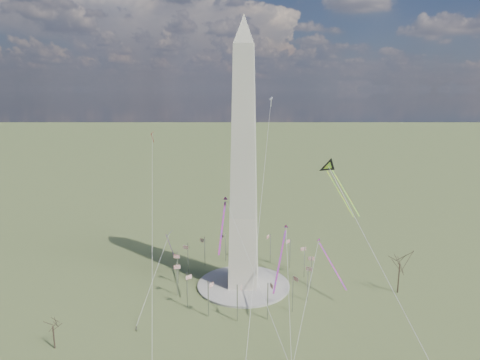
# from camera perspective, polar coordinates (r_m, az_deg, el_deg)

# --- Properties ---
(ground) EXTENTS (2000.00, 2000.00, 0.00)m
(ground) POSITION_cam_1_polar(r_m,az_deg,el_deg) (172.34, 0.47, -13.92)
(ground) COLOR #4C5F2F
(ground) RESTS_ON ground
(plaza) EXTENTS (36.00, 36.00, 0.80)m
(plaza) POSITION_cam_1_polar(r_m,az_deg,el_deg) (172.17, 0.47, -13.80)
(plaza) COLOR #9F9B91
(plaza) RESTS_ON ground
(washington_monument) EXTENTS (15.56, 15.56, 100.00)m
(washington_monument) POSITION_cam_1_polar(r_m,az_deg,el_deg) (157.42, 0.50, 1.98)
(washington_monument) COLOR beige
(washington_monument) RESTS_ON plaza
(flagpole_ring) EXTENTS (54.40, 54.40, 13.00)m
(flagpole_ring) POSITION_cam_1_polar(r_m,az_deg,el_deg) (169.29, 0.48, -11.71)
(flagpole_ring) COLOR #B4B5BB
(flagpole_ring) RESTS_ON ground
(tree_near) EXTENTS (10.04, 10.04, 17.57)m
(tree_near) POSITION_cam_1_polar(r_m,az_deg,el_deg) (172.68, 20.56, -10.13)
(tree_near) COLOR #402D26
(tree_near) RESTS_ON ground
(tree_far) EXTENTS (6.10, 6.10, 10.67)m
(tree_far) POSITION_cam_1_polar(r_m,az_deg,el_deg) (143.45, -23.71, -17.26)
(tree_far) COLOR #402D26
(tree_far) RESTS_ON ground
(person_west) EXTENTS (0.96, 0.91, 1.56)m
(person_west) POSITION_cam_1_polar(r_m,az_deg,el_deg) (147.58, -13.67, -18.71)
(person_west) COLOR gray
(person_west) RESTS_ON ground
(kite_delta_black) EXTENTS (13.85, 21.59, 17.91)m
(kite_delta_black) POSITION_cam_1_polar(r_m,az_deg,el_deg) (164.53, 11.90, 1.45)
(kite_delta_black) COLOR black
(kite_delta_black) RESTS_ON ground
(kite_diamond_purple) EXTENTS (2.43, 3.66, 10.94)m
(kite_diamond_purple) POSITION_cam_1_polar(r_m,az_deg,el_deg) (174.09, -9.39, -7.37)
(kite_diamond_purple) COLOR #3B1C82
(kite_diamond_purple) RESTS_ON ground
(kite_streamer_left) EXTENTS (5.55, 23.47, 16.22)m
(kite_streamer_left) POSITION_cam_1_polar(r_m,az_deg,el_deg) (151.41, 5.63, -9.05)
(kite_streamer_left) COLOR #FF2830
(kite_streamer_left) RESTS_ON ground
(kite_streamer_mid) EXTENTS (2.03, 21.71, 14.91)m
(kite_streamer_mid) POSITION_cam_1_polar(r_m,az_deg,el_deg) (154.00, -2.25, -5.02)
(kite_streamer_mid) COLOR #FF2830
(kite_streamer_mid) RESTS_ON ground
(kite_streamer_right) EXTENTS (9.95, 17.78, 13.32)m
(kite_streamer_right) POSITION_cam_1_polar(r_m,az_deg,el_deg) (167.08, 11.68, -10.11)
(kite_streamer_right) COLOR #FF2830
(kite_streamer_right) RESTS_ON ground
(kite_small_red) EXTENTS (1.46, 2.32, 5.18)m
(kite_small_red) POSITION_cam_1_polar(r_m,az_deg,el_deg) (196.37, -11.61, 5.99)
(kite_small_red) COLOR red
(kite_small_red) RESTS_ON ground
(kite_small_white) EXTENTS (1.64, 1.46, 4.44)m
(kite_small_white) POSITION_cam_1_polar(r_m,az_deg,el_deg) (198.20, 4.18, 10.67)
(kite_small_white) COLOR white
(kite_small_white) RESTS_ON ground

